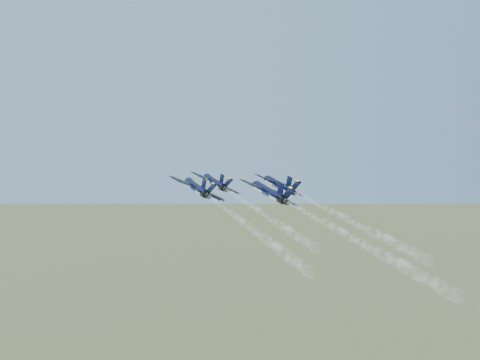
{
  "coord_description": "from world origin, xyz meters",
  "views": [
    {
      "loc": [
        -7.97,
        -114.13,
        100.59
      ],
      "look_at": [
        -2.37,
        -0.76,
        93.66
      ],
      "focal_mm": 45.0,
      "sensor_mm": 36.0,
      "label": 1
    }
  ],
  "objects_px": {
    "jet_lead": "(214,182)",
    "jet_right": "(278,185)",
    "jet_slot": "(268,192)",
    "jet_left": "(196,187)"
  },
  "relations": [
    {
      "from": "jet_left",
      "to": "jet_slot",
      "type": "xyz_separation_m",
      "value": [
        12.06,
        -10.91,
        0.0
      ]
    },
    {
      "from": "jet_right",
      "to": "jet_lead",
      "type": "bearing_deg",
      "value": 125.24
    },
    {
      "from": "jet_left",
      "to": "jet_slot",
      "type": "relative_size",
      "value": 1.0
    },
    {
      "from": "jet_right",
      "to": "jet_slot",
      "type": "height_order",
      "value": "same"
    },
    {
      "from": "jet_lead",
      "to": "jet_right",
      "type": "distance_m",
      "value": 15.16
    },
    {
      "from": "jet_lead",
      "to": "jet_left",
      "type": "relative_size",
      "value": 1.0
    },
    {
      "from": "jet_right",
      "to": "jet_slot",
      "type": "xyz_separation_m",
      "value": [
        -3.56,
        -17.01,
        0.0
      ]
    },
    {
      "from": "jet_lead",
      "to": "jet_right",
      "type": "xyz_separation_m",
      "value": [
        12.25,
        -8.93,
        0.0
      ]
    },
    {
      "from": "jet_right",
      "to": "jet_left",
      "type": "bearing_deg",
      "value": -177.35
    },
    {
      "from": "jet_lead",
      "to": "jet_right",
      "type": "height_order",
      "value": "same"
    }
  ]
}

